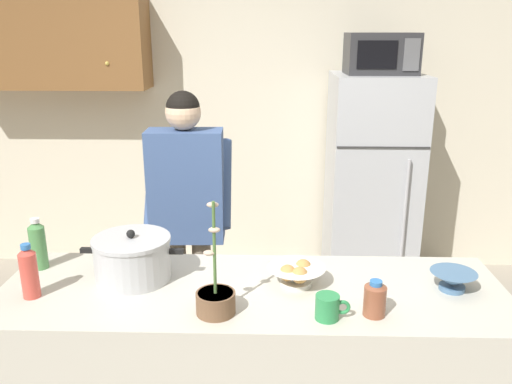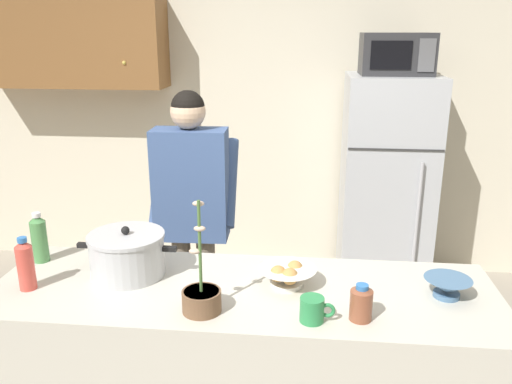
# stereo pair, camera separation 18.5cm
# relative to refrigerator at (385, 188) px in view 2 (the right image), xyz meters

# --- Properties ---
(back_wall_unit) EXTENTS (6.00, 0.48, 2.60)m
(back_wall_unit) POSITION_rel_refrigerator_xyz_m (-1.07, 0.42, 0.56)
(back_wall_unit) COLOR beige
(back_wall_unit) RESTS_ON ground
(kitchen_island) EXTENTS (2.11, 0.68, 0.92)m
(kitchen_island) POSITION_rel_refrigerator_xyz_m (-0.83, -1.85, -0.37)
(kitchen_island) COLOR beige
(kitchen_island) RESTS_ON ground
(refrigerator) EXTENTS (0.64, 0.68, 1.65)m
(refrigerator) POSITION_rel_refrigerator_xyz_m (0.00, 0.00, 0.00)
(refrigerator) COLOR #B7BABF
(refrigerator) RESTS_ON ground
(microwave) EXTENTS (0.48, 0.37, 0.28)m
(microwave) POSITION_rel_refrigerator_xyz_m (0.00, -0.02, 0.97)
(microwave) COLOR #2D2D30
(microwave) RESTS_ON refrigerator
(person_near_pot) EXTENTS (0.51, 0.42, 1.64)m
(person_near_pot) POSITION_rel_refrigerator_xyz_m (-1.23, -1.01, 0.20)
(person_near_pot) COLOR #726656
(person_near_pot) RESTS_ON ground
(cooking_pot) EXTENTS (0.44, 0.33, 0.22)m
(cooking_pot) POSITION_rel_refrigerator_xyz_m (-1.35, -1.77, 0.19)
(cooking_pot) COLOR silver
(cooking_pot) RESTS_ON kitchen_island
(coffee_mug) EXTENTS (0.13, 0.09, 0.10)m
(coffee_mug) POSITION_rel_refrigerator_xyz_m (-0.54, -2.08, 0.14)
(coffee_mug) COLOR #2D8C4C
(coffee_mug) RESTS_ON kitchen_island
(bread_bowl) EXTENTS (0.25, 0.25, 0.10)m
(bread_bowl) POSITION_rel_refrigerator_xyz_m (-0.65, -1.81, 0.14)
(bread_bowl) COLOR white
(bread_bowl) RESTS_ON kitchen_island
(empty_bowl) EXTENTS (0.19, 0.19, 0.08)m
(empty_bowl) POSITION_rel_refrigerator_xyz_m (-0.01, -1.84, 0.14)
(empty_bowl) COLOR #4C7299
(empty_bowl) RESTS_ON kitchen_island
(bottle_near_edge) EXTENTS (0.08, 0.08, 0.14)m
(bottle_near_edge) POSITION_rel_refrigerator_xyz_m (-0.37, -2.04, 0.16)
(bottle_near_edge) COLOR brown
(bottle_near_edge) RESTS_ON kitchen_island
(bottle_mid_counter) EXTENTS (0.07, 0.07, 0.24)m
(bottle_mid_counter) POSITION_rel_refrigerator_xyz_m (-1.80, -1.68, 0.21)
(bottle_mid_counter) COLOR #4C8C4C
(bottle_mid_counter) RESTS_ON kitchen_island
(bottle_far_corner) EXTENTS (0.07, 0.07, 0.23)m
(bottle_far_corner) POSITION_rel_refrigerator_xyz_m (-1.72, -1.94, 0.21)
(bottle_far_corner) COLOR #D84C3F
(bottle_far_corner) RESTS_ON kitchen_island
(potted_orchid) EXTENTS (0.15, 0.15, 0.45)m
(potted_orchid) POSITION_rel_refrigerator_xyz_m (-0.96, -2.05, 0.16)
(potted_orchid) COLOR brown
(potted_orchid) RESTS_ON kitchen_island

